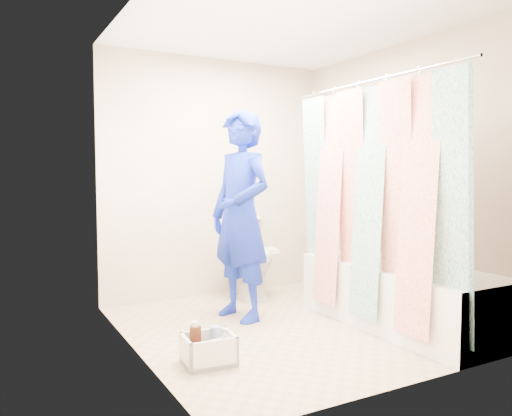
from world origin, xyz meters
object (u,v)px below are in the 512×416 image
plumber (241,215)px  cleaning_caddy (210,350)px  toilet (248,256)px  bathtub (400,294)px

plumber → cleaning_caddy: 1.32m
cleaning_caddy → toilet: bearing=60.0°
bathtub → toilet: 1.63m
bathtub → plumber: bearing=141.6°
toilet → cleaning_caddy: bearing=-116.4°
plumber → bathtub: bearing=37.6°
plumber → toilet: bearing=133.7°
bathtub → cleaning_caddy: 1.69m
toilet → plumber: plumber is taller
toilet → plumber: (-0.43, -0.68, 0.49)m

